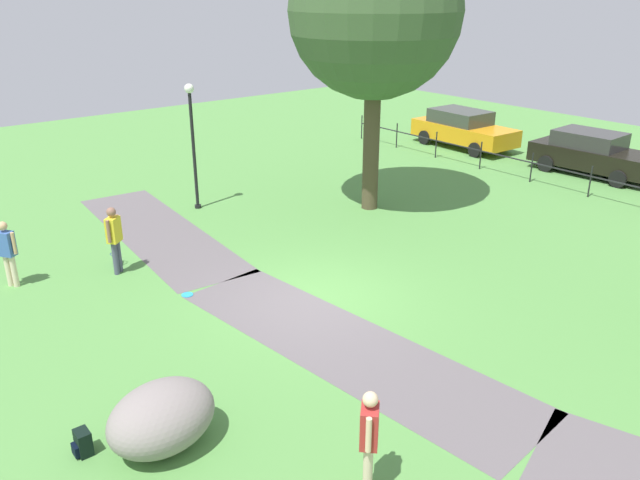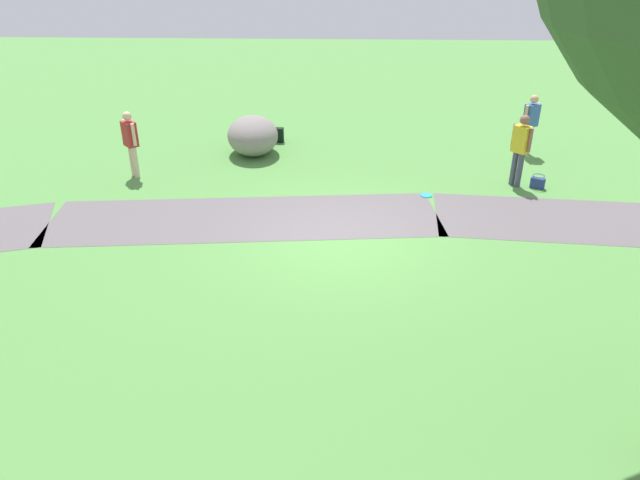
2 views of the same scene
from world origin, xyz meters
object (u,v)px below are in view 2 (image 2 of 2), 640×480
object	(u,v)px
handbag_on_grass	(538,182)
frisbee_on_grass	(426,195)
passerby_on_path	(131,140)
woman_with_handbag	(521,145)
backpack_by_boulder	(279,135)
man_near_boulder	(531,121)
lawn_boulder	(253,136)

from	to	relation	value
handbag_on_grass	frisbee_on_grass	world-z (taller)	handbag_on_grass
passerby_on_path	handbag_on_grass	xyz separation A→B (m)	(-9.52, 0.36, -0.78)
woman_with_handbag	passerby_on_path	world-z (taller)	woman_with_handbag
backpack_by_boulder	frisbee_on_grass	world-z (taller)	backpack_by_boulder
passerby_on_path	backpack_by_boulder	distance (m)	4.30
handbag_on_grass	frisbee_on_grass	size ratio (longest dim) A/B	1.40
man_near_boulder	handbag_on_grass	world-z (taller)	man_near_boulder
passerby_on_path	frisbee_on_grass	bearing A→B (deg)	172.46
lawn_boulder	man_near_boulder	bearing A→B (deg)	-178.28
handbag_on_grass	backpack_by_boulder	xyz separation A→B (m)	(6.32, -3.15, 0.05)
woman_with_handbag	frisbee_on_grass	bearing A→B (deg)	18.33
man_near_boulder	backpack_by_boulder	distance (m)	6.77
woman_with_handbag	handbag_on_grass	world-z (taller)	woman_with_handbag
passerby_on_path	frisbee_on_grass	world-z (taller)	passerby_on_path
frisbee_on_grass	lawn_boulder	bearing A→B (deg)	-32.02
woman_with_handbag	passerby_on_path	distance (m)	9.04
lawn_boulder	backpack_by_boulder	bearing A→B (deg)	-119.05
woman_with_handbag	frisbee_on_grass	size ratio (longest dim) A/B	6.38
backpack_by_boulder	frisbee_on_grass	xyz separation A→B (m)	(-3.70, 3.70, -0.18)
backpack_by_boulder	man_near_boulder	bearing A→B (deg)	173.09
man_near_boulder	handbag_on_grass	bearing A→B (deg)	81.26
lawn_boulder	woman_with_handbag	bearing A→B (deg)	162.95
woman_with_handbag	man_near_boulder	size ratio (longest dim) A/B	1.05
woman_with_handbag	handbag_on_grass	bearing A→B (deg)	162.35
woman_with_handbag	passerby_on_path	size ratio (longest dim) A/B	1.05
woman_with_handbag	frisbee_on_grass	distance (m)	2.45
woman_with_handbag	passerby_on_path	bearing A→B (deg)	-1.30
man_near_boulder	handbag_on_grass	size ratio (longest dim) A/B	4.33
man_near_boulder	handbag_on_grass	xyz separation A→B (m)	(0.36, 2.34, -0.77)
passerby_on_path	handbag_on_grass	bearing A→B (deg)	177.84
man_near_boulder	passerby_on_path	size ratio (longest dim) A/B	0.99
passerby_on_path	woman_with_handbag	bearing A→B (deg)	178.70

